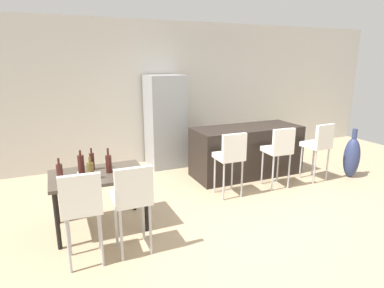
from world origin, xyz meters
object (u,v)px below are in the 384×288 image
Objects in this scene: wine_bottle_end at (92,161)px; potted_plant at (275,138)px; dining_table at (98,179)px; wine_glass_right at (78,175)px; dining_chair_near at (82,204)px; dining_chair_far at (132,196)px; wine_glass_middle at (107,159)px; wine_bottle_left at (90,171)px; wine_bottle_near at (60,173)px; kitchen_island at (246,151)px; wine_bottle_inner at (81,165)px; floor_vase at (352,157)px; bar_chair_middle at (279,148)px; bar_chair_right at (319,143)px; bar_chair_left at (231,154)px; wine_bottle_far at (109,163)px; refrigerator at (165,121)px.

wine_bottle_end is 4.86m from potted_plant.
wine_glass_right is at bearing -127.64° from dining_table.
dining_chair_near reaches higher than dining_table.
dining_chair_far reaches higher than wine_glass_middle.
wine_bottle_left is 0.95× the size of wine_bottle_near.
dining_chair_near reaches higher than kitchen_island.
wine_bottle_inner is at bearing 84.30° from dining_chair_near.
dining_table is 0.27m from wine_bottle_end.
wine_bottle_inner is at bearing -179.35° from floor_vase.
wine_bottle_end is at bearing -179.79° from bar_chair_middle.
wine_bottle_inner reaches higher than kitchen_island.
bar_chair_right reaches higher than wine_bottle_left.
bar_chair_left and dining_chair_far have the same top height.
bar_chair_right is 3.31× the size of wine_bottle_far.
wine_glass_middle is (0.01, 0.20, 0.01)m from wine_bottle_far.
wine_bottle_far is 2.61m from refrigerator.
bar_chair_right reaches higher than potted_plant.
wine_bottle_near is (-3.27, -1.12, 0.40)m from kitchen_island.
bar_chair_right is at bearing 5.32° from wine_bottle_left.
refrigerator is (-1.20, 1.15, 0.46)m from kitchen_island.
wine_bottle_near is at bearing 173.71° from wine_bottle_left.
floor_vase is at bearing -4.17° from bar_chair_middle.
bar_chair_right is 3.77× the size of wine_bottle_left.
dining_table is (-2.96, -0.19, -0.04)m from bar_chair_middle.
wine_bottle_near is at bearing -154.88° from potted_plant.
wine_bottle_far is 0.57× the size of potted_plant.
bar_chair_left reaches higher than wine_bottle_left.
dining_table is at bearing -154.16° from potted_plant.
bar_chair_left is 1.89m from wine_glass_middle.
bar_chair_right is at bearing 170.87° from floor_vase.
refrigerator is (-0.40, 1.94, 0.22)m from bar_chair_left.
floor_vase is at bearing 3.07° from wine_bottle_left.
bar_chair_middle is at bearing -179.99° from bar_chair_right.
bar_chair_right is 6.03× the size of wine_glass_right.
dining_chair_far is at bearing -70.90° from dining_table.
wine_bottle_end is 0.92× the size of wine_bottle_far.
wine_bottle_end is at bearing -178.11° from wine_glass_middle.
wine_bottle_inner reaches higher than wine_bottle_far.
wine_bottle_far is (-1.89, -0.21, 0.16)m from bar_chair_left.
wine_glass_right is at bearing -170.85° from bar_chair_middle.
dining_chair_near is at bearing -170.26° from floor_vase.
wine_glass_right is at bearing -175.23° from floor_vase.
bar_chair_right is 1.15× the size of floor_vase.
refrigerator reaches higher than floor_vase.
kitchen_island is 1.94× the size of bar_chair_right.
bar_chair_left is at bearing 9.74° from wine_bottle_left.
bar_chair_right is (1.80, 0.00, 0.00)m from bar_chair_left.
wine_glass_middle is at bearing 178.55° from floor_vase.
kitchen_island is 3.56m from dining_chair_near.
wine_bottle_left is 2.88m from refrigerator.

